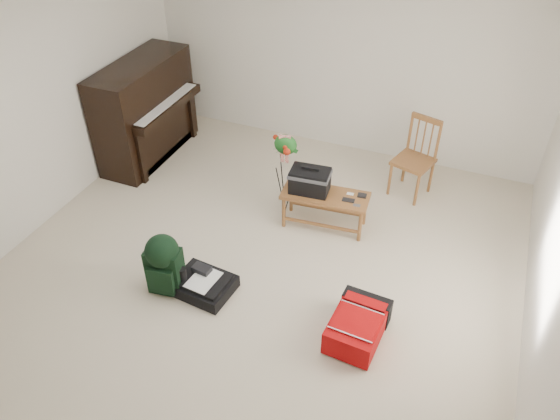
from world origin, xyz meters
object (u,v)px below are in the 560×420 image
at_px(piano, 146,112).
at_px(bench, 315,185).
at_px(green_backpack, 163,262).
at_px(flower_stand, 285,175).
at_px(black_duffel, 204,284).
at_px(red_suitcase, 359,322).
at_px(dining_chair, 414,159).

xyz_separation_m(piano, bench, (2.45, -0.54, -0.10)).
height_order(green_backpack, flower_stand, flower_stand).
xyz_separation_m(black_duffel, flower_stand, (0.25, 1.46, 0.41)).
relative_size(black_duffel, flower_stand, 0.58).
height_order(black_duffel, green_backpack, green_backpack).
height_order(bench, green_backpack, bench).
distance_m(red_suitcase, green_backpack, 1.86).
height_order(dining_chair, red_suitcase, dining_chair).
height_order(piano, flower_stand, piano).
xyz_separation_m(piano, dining_chair, (3.31, 0.44, -0.14)).
distance_m(piano, bench, 2.51).
bearing_deg(piano, bench, -12.50).
bearing_deg(green_backpack, flower_stand, 61.52).
distance_m(black_duffel, green_backpack, 0.44).
bearing_deg(piano, red_suitcase, -29.30).
distance_m(black_duffel, flower_stand, 1.53).
bearing_deg(red_suitcase, bench, 127.43).
bearing_deg(red_suitcase, dining_chair, 94.44).
height_order(piano, black_duffel, piano).
xyz_separation_m(red_suitcase, green_backpack, (-1.84, -0.18, 0.21)).
xyz_separation_m(dining_chair, green_backpack, (-1.80, -2.49, -0.10)).
relative_size(bench, green_backpack, 1.48).
xyz_separation_m(bench, flower_stand, (-0.37, 0.07, -0.01)).
bearing_deg(flower_stand, black_duffel, -112.97).
relative_size(piano, red_suitcase, 2.31).
bearing_deg(black_duffel, dining_chair, 63.73).
height_order(dining_chair, flower_stand, flower_stand).
bearing_deg(green_backpack, bench, 49.60).
bearing_deg(green_backpack, red_suitcase, -2.75).
bearing_deg(dining_chair, piano, -155.81).
xyz_separation_m(piano, flower_stand, (2.08, -0.48, -0.11)).
distance_m(bench, dining_chair, 1.31).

